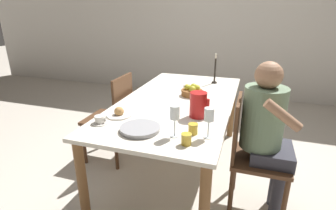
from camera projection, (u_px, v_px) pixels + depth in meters
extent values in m
plane|color=beige|center=(177.00, 168.00, 2.67)|extent=(20.00, 20.00, 0.00)
cube|color=silver|center=(220.00, 23.00, 4.56)|extent=(10.00, 0.06, 2.60)
cube|color=silver|center=(178.00, 101.00, 2.42)|extent=(0.99, 1.95, 0.03)
cylinder|color=brown|center=(83.00, 184.00, 1.86)|extent=(0.07, 0.07, 0.71)
cylinder|color=brown|center=(165.00, 102.00, 3.49)|extent=(0.07, 0.07, 0.71)
cylinder|color=brown|center=(232.00, 110.00, 3.24)|extent=(0.07, 0.07, 0.71)
cylinder|color=#51331E|center=(280.00, 176.00, 2.18)|extent=(0.04, 0.04, 0.44)
cylinder|color=#51331E|center=(284.00, 206.00, 1.85)|extent=(0.04, 0.04, 0.44)
cylinder|color=#51331E|center=(235.00, 168.00, 2.29)|extent=(0.04, 0.04, 0.44)
cylinder|color=#51331E|center=(231.00, 195.00, 1.96)|extent=(0.04, 0.04, 0.44)
cube|color=#51331E|center=(260.00, 159.00, 1.99)|extent=(0.42, 0.42, 0.03)
cube|color=#51331E|center=(237.00, 127.00, 1.97)|extent=(0.03, 0.39, 0.45)
cylinder|color=#51331E|center=(84.00, 144.00, 2.69)|extent=(0.04, 0.04, 0.44)
cylinder|color=#51331E|center=(103.00, 129.00, 3.02)|extent=(0.04, 0.04, 0.44)
cylinder|color=#51331E|center=(116.00, 150.00, 2.59)|extent=(0.04, 0.04, 0.44)
cylinder|color=#51331E|center=(132.00, 134.00, 2.92)|extent=(0.04, 0.04, 0.44)
cube|color=#51331E|center=(107.00, 119.00, 2.73)|extent=(0.42, 0.42, 0.03)
cube|color=#51331E|center=(123.00, 99.00, 2.58)|extent=(0.03, 0.39, 0.45)
cylinder|color=#33333D|center=(276.00, 180.00, 2.11)|extent=(0.09, 0.09, 0.47)
cylinder|color=#33333D|center=(277.00, 192.00, 1.96)|extent=(0.09, 0.09, 0.47)
cube|color=#33333D|center=(271.00, 153.00, 1.96)|extent=(0.30, 0.34, 0.11)
cylinder|color=slate|center=(263.00, 118.00, 1.89)|extent=(0.30, 0.30, 0.46)
sphere|color=#A37556|center=(269.00, 75.00, 1.78)|extent=(0.19, 0.19, 0.19)
cylinder|color=#A37556|center=(283.00, 115.00, 1.64)|extent=(0.25, 0.06, 0.20)
cylinder|color=red|center=(198.00, 105.00, 2.00)|extent=(0.13, 0.13, 0.20)
cube|color=red|center=(208.00, 105.00, 1.98)|extent=(0.02, 0.02, 0.09)
cone|color=red|center=(192.00, 94.00, 1.99)|extent=(0.04, 0.04, 0.04)
cylinder|color=white|center=(175.00, 136.00, 1.72)|extent=(0.06, 0.06, 0.00)
cylinder|color=white|center=(175.00, 127.00, 1.70)|extent=(0.01, 0.01, 0.12)
cylinder|color=white|center=(175.00, 112.00, 1.66)|extent=(0.06, 0.06, 0.09)
cylinder|color=white|center=(208.00, 137.00, 1.71)|extent=(0.06, 0.06, 0.00)
cylinder|color=white|center=(208.00, 129.00, 1.69)|extent=(0.01, 0.01, 0.11)
cylinder|color=white|center=(209.00, 114.00, 1.65)|extent=(0.06, 0.06, 0.09)
cylinder|color=red|center=(209.00, 117.00, 1.66)|extent=(0.05, 0.05, 0.05)
cylinder|color=silver|center=(100.00, 123.00, 1.92)|extent=(0.13, 0.13, 0.01)
cylinder|color=silver|center=(100.00, 119.00, 1.91)|extent=(0.07, 0.07, 0.05)
cube|color=silver|center=(105.00, 120.00, 1.89)|extent=(0.01, 0.01, 0.03)
cylinder|color=silver|center=(187.00, 90.00, 2.71)|extent=(0.13, 0.13, 0.01)
cylinder|color=silver|center=(187.00, 87.00, 2.70)|extent=(0.07, 0.07, 0.05)
cube|color=silver|center=(191.00, 87.00, 2.69)|extent=(0.01, 0.01, 0.03)
cylinder|color=#9E9EA3|center=(140.00, 129.00, 1.80)|extent=(0.27, 0.27, 0.02)
cylinder|color=#9E9EA3|center=(140.00, 127.00, 1.79)|extent=(0.28, 0.28, 0.01)
cylinder|color=silver|center=(119.00, 115.00, 2.05)|extent=(0.20, 0.20, 0.01)
sphere|color=tan|center=(119.00, 111.00, 2.04)|extent=(0.08, 0.08, 0.08)
cylinder|color=gold|center=(193.00, 129.00, 1.74)|extent=(0.06, 0.06, 0.07)
cylinder|color=gold|center=(193.00, 124.00, 1.73)|extent=(0.07, 0.07, 0.01)
cylinder|color=gold|center=(186.00, 139.00, 1.61)|extent=(0.06, 0.06, 0.07)
cylinder|color=gold|center=(186.00, 134.00, 1.59)|extent=(0.07, 0.07, 0.01)
cylinder|color=brown|center=(192.00, 93.00, 2.52)|extent=(0.20, 0.20, 0.06)
sphere|color=gold|center=(197.00, 88.00, 2.50)|extent=(0.07, 0.07, 0.07)
sphere|color=gold|center=(194.00, 87.00, 2.55)|extent=(0.07, 0.07, 0.07)
sphere|color=gold|center=(187.00, 87.00, 2.52)|extent=(0.07, 0.07, 0.07)
sphere|color=gold|center=(192.00, 89.00, 2.46)|extent=(0.07, 0.07, 0.07)
cylinder|color=black|center=(214.00, 82.00, 2.96)|extent=(0.06, 0.06, 0.01)
cylinder|color=black|center=(215.00, 70.00, 2.91)|extent=(0.02, 0.02, 0.27)
cylinder|color=beige|center=(216.00, 56.00, 2.86)|extent=(0.02, 0.02, 0.05)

